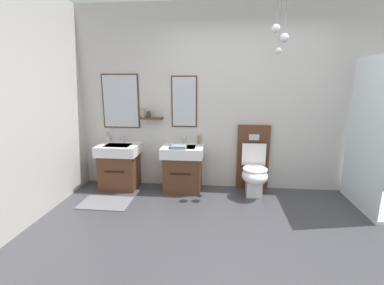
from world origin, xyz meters
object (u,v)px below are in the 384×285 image
(toilet, at_px, (254,168))
(soap_dispenser, at_px, (200,139))
(vanity_sink_left, at_px, (120,165))
(toothbrush_cup, at_px, (108,139))
(vanity_sink_right, at_px, (183,167))
(folded_hand_towel, at_px, (179,147))

(toilet, height_order, soap_dispenser, toilet)
(vanity_sink_left, relative_size, toothbrush_cup, 3.40)
(vanity_sink_right, height_order, soap_dispenser, soap_dispenser)
(folded_hand_towel, bearing_deg, toilet, 7.83)
(toilet, distance_m, toothbrush_cup, 2.32)
(vanity_sink_right, xyz_separation_m, soap_dispenser, (0.24, 0.18, 0.40))
(vanity_sink_left, distance_m, soap_dispenser, 1.31)
(folded_hand_towel, bearing_deg, vanity_sink_right, 74.62)
(vanity_sink_right, xyz_separation_m, toilet, (1.06, 0.01, 0.01))
(soap_dispenser, distance_m, folded_hand_towel, 0.43)
(vanity_sink_left, bearing_deg, vanity_sink_right, 0.00)
(toothbrush_cup, relative_size, folded_hand_towel, 0.92)
(vanity_sink_left, xyz_separation_m, soap_dispenser, (1.23, 0.18, 0.40))
(soap_dispenser, bearing_deg, toothbrush_cup, -179.60)
(vanity_sink_left, bearing_deg, toilet, 0.16)
(vanity_sink_left, bearing_deg, toothbrush_cup, 143.97)
(toothbrush_cup, distance_m, soap_dispenser, 1.46)
(toilet, xyz_separation_m, toothbrush_cup, (-2.28, 0.16, 0.37))
(toilet, bearing_deg, folded_hand_towel, -172.17)
(vanity_sink_left, xyz_separation_m, toilet, (2.05, 0.01, 0.01))
(vanity_sink_left, distance_m, toothbrush_cup, 0.47)
(vanity_sink_left, distance_m, toilet, 2.05)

